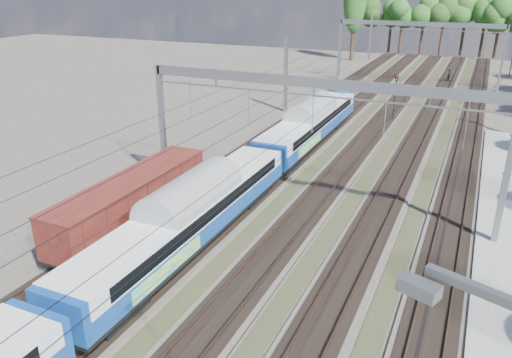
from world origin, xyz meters
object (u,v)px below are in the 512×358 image
at_px(freight_boxcar, 133,200).
at_px(signal_near, 395,92).
at_px(emu_train, 187,211).
at_px(worker, 449,75).

distance_m(freight_boxcar, signal_near, 34.46).
relative_size(emu_train, worker, 32.99).
xyz_separation_m(worker, signal_near, (-3.64, -27.04, 2.27)).
height_order(emu_train, freight_boxcar, emu_train).
bearing_deg(worker, emu_train, 158.73).
relative_size(freight_boxcar, worker, 6.69).
bearing_deg(freight_boxcar, emu_train, -11.56).
bearing_deg(freight_boxcar, worker, 77.18).
bearing_deg(worker, signal_near, 159.61).
height_order(emu_train, worker, emu_train).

